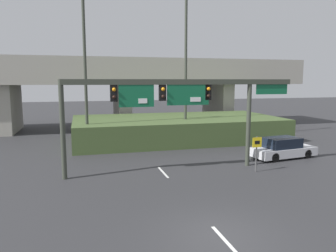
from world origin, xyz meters
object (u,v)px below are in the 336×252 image
object	(u,v)px
signal_gantry	(177,97)
highway_light_pole_far	(186,40)
parked_sedan_near_right	(283,148)
highway_light_pole_near	(85,61)
speed_limit_sign	(257,149)

from	to	relation	value
signal_gantry	highway_light_pole_far	distance (m)	10.66
parked_sedan_near_right	highway_light_pole_near	bearing A→B (deg)	146.42
highway_light_pole_near	speed_limit_sign	bearing A→B (deg)	-43.96
highway_light_pole_near	highway_light_pole_far	bearing A→B (deg)	7.57
speed_limit_sign	parked_sedan_near_right	distance (m)	4.78
highway_light_pole_near	highway_light_pole_far	size ratio (longest dim) A/B	0.77
signal_gantry	highway_light_pole_near	size ratio (longest dim) A/B	1.08
signal_gantry	speed_limit_sign	distance (m)	5.75
highway_light_pole_near	parked_sedan_near_right	world-z (taller)	highway_light_pole_near
signal_gantry	parked_sedan_near_right	world-z (taller)	signal_gantry
speed_limit_sign	highway_light_pole_near	bearing A→B (deg)	136.04
highway_light_pole_far	parked_sedan_near_right	xyz separation A→B (m)	(4.87, -7.69, -8.36)
speed_limit_sign	highway_light_pole_far	world-z (taller)	highway_light_pole_far
speed_limit_sign	parked_sedan_near_right	world-z (taller)	speed_limit_sign
signal_gantry	highway_light_pole_near	world-z (taller)	highway_light_pole_near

